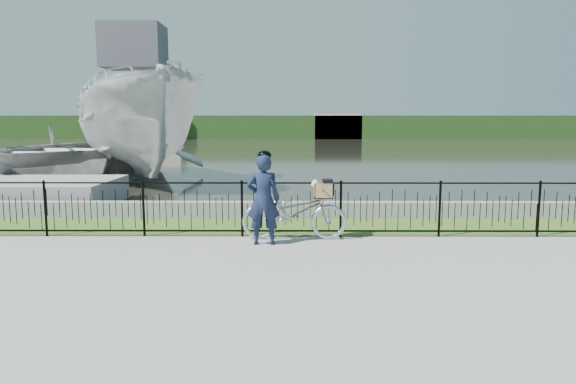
{
  "coord_description": "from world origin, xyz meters",
  "views": [
    {
      "loc": [
        -0.0,
        -8.63,
        2.34
      ],
      "look_at": [
        -0.06,
        1.0,
        1.0
      ],
      "focal_mm": 32.0,
      "sensor_mm": 36.0,
      "label": 1
    }
  ],
  "objects_px": {
    "bicycle_rig": "(295,212)",
    "boat_near": "(137,126)",
    "boat_far": "(84,152)",
    "cyclist": "(263,198)"
  },
  "relations": [
    {
      "from": "boat_near",
      "to": "boat_far",
      "type": "distance_m",
      "value": 2.71
    },
    {
      "from": "bicycle_rig",
      "to": "boat_near",
      "type": "distance_m",
      "value": 11.31
    },
    {
      "from": "bicycle_rig",
      "to": "boat_far",
      "type": "distance_m",
      "value": 13.21
    },
    {
      "from": "bicycle_rig",
      "to": "boat_near",
      "type": "bearing_deg",
      "value": 121.92
    },
    {
      "from": "bicycle_rig",
      "to": "cyclist",
      "type": "distance_m",
      "value": 0.81
    },
    {
      "from": "cyclist",
      "to": "boat_near",
      "type": "xyz_separation_m",
      "value": [
        -5.32,
        9.93,
        1.24
      ]
    },
    {
      "from": "cyclist",
      "to": "boat_near",
      "type": "distance_m",
      "value": 11.33
    },
    {
      "from": "boat_near",
      "to": "boat_far",
      "type": "xyz_separation_m",
      "value": [
        -2.38,
        0.76,
        -1.03
      ]
    },
    {
      "from": "cyclist",
      "to": "boat_near",
      "type": "relative_size",
      "value": 0.16
    },
    {
      "from": "bicycle_rig",
      "to": "cyclist",
      "type": "bearing_deg",
      "value": -144.67
    }
  ]
}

